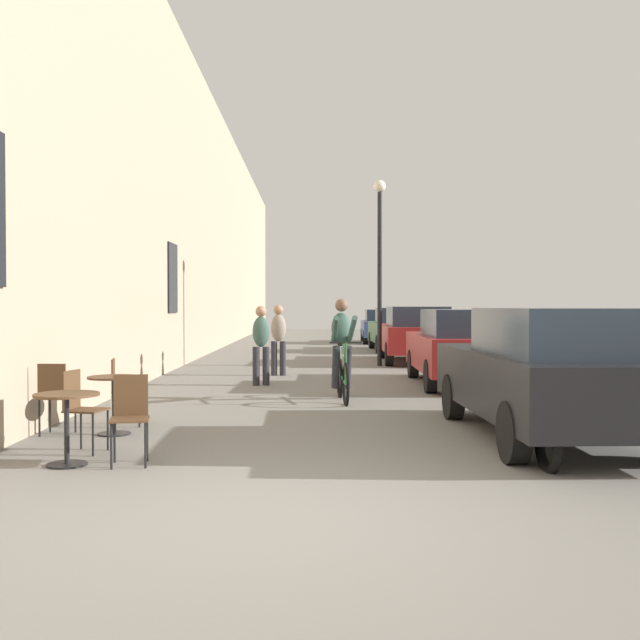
% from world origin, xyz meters
% --- Properties ---
extents(ground_plane, '(88.00, 88.00, 0.00)m').
position_xyz_m(ground_plane, '(0.00, 0.00, 0.00)').
color(ground_plane, slate).
extents(building_facade_left, '(0.54, 68.00, 8.81)m').
position_xyz_m(building_facade_left, '(-3.45, 14.00, 4.40)').
color(building_facade_left, tan).
rests_on(building_facade_left, ground_plane).
extents(cafe_table_near, '(0.64, 0.64, 0.72)m').
position_xyz_m(cafe_table_near, '(-2.20, 1.85, 0.52)').
color(cafe_table_near, black).
rests_on(cafe_table_near, ground_plane).
extents(cafe_chair_near_toward_street, '(0.45, 0.45, 0.89)m').
position_xyz_m(cafe_chair_near_toward_street, '(-2.27, 2.51, 0.52)').
color(cafe_chair_near_toward_street, black).
rests_on(cafe_chair_near_toward_street, ground_plane).
extents(cafe_chair_near_toward_wall, '(0.44, 0.44, 0.89)m').
position_xyz_m(cafe_chair_near_toward_wall, '(-1.59, 1.92, 0.52)').
color(cafe_chair_near_toward_wall, black).
rests_on(cafe_chair_near_toward_wall, ground_plane).
extents(cafe_table_mid, '(0.64, 0.64, 0.72)m').
position_xyz_m(cafe_table_mid, '(-2.21, 3.61, 0.52)').
color(cafe_table_mid, black).
rests_on(cafe_table_mid, ground_plane).
extents(cafe_chair_mid_toward_street, '(0.44, 0.44, 0.89)m').
position_xyz_m(cafe_chair_mid_toward_street, '(-2.28, 4.26, 0.52)').
color(cafe_chair_mid_toward_street, black).
rests_on(cafe_chair_mid_toward_street, ground_plane).
extents(cafe_chair_mid_toward_wall, '(0.40, 0.40, 0.89)m').
position_xyz_m(cafe_chair_mid_toward_wall, '(-2.90, 3.54, 0.52)').
color(cafe_chair_mid_toward_wall, black).
rests_on(cafe_chair_mid_toward_wall, ground_plane).
extents(cyclist_on_bicycle, '(0.52, 1.76, 1.74)m').
position_xyz_m(cyclist_on_bicycle, '(0.74, 6.88, 0.81)').
color(cyclist_on_bicycle, black).
rests_on(cyclist_on_bicycle, ground_plane).
extents(pedestrian_near, '(0.38, 0.30, 1.59)m').
position_xyz_m(pedestrian_near, '(-0.78, 9.20, 0.89)').
color(pedestrian_near, '#26262D').
rests_on(pedestrian_near, ground_plane).
extents(pedestrian_mid, '(0.35, 0.25, 1.61)m').
position_xyz_m(pedestrian_mid, '(-0.54, 11.29, 0.90)').
color(pedestrian_mid, '#26262D').
rests_on(pedestrian_mid, ground_plane).
extents(street_lamp, '(0.32, 0.32, 4.90)m').
position_xyz_m(street_lamp, '(2.01, 13.92, 3.11)').
color(street_lamp, black).
rests_on(street_lamp, ground_plane).
extents(parked_car_nearest, '(1.93, 4.43, 1.56)m').
position_xyz_m(parked_car_nearest, '(3.07, 3.22, 0.81)').
color(parked_car_nearest, black).
rests_on(parked_car_nearest, ground_plane).
extents(parked_car_second, '(1.88, 4.31, 1.52)m').
position_xyz_m(parked_car_second, '(3.23, 9.15, 0.79)').
color(parked_car_second, maroon).
rests_on(parked_car_second, ground_plane).
extents(parked_car_third, '(1.97, 4.46, 1.57)m').
position_xyz_m(parked_car_third, '(3.14, 15.20, 0.81)').
color(parked_car_third, maroon).
rests_on(parked_car_third, ground_plane).
extents(parked_car_fourth, '(1.83, 4.28, 1.52)m').
position_xyz_m(parked_car_fourth, '(3.26, 20.41, 0.79)').
color(parked_car_fourth, '#23512D').
rests_on(parked_car_fourth, ground_plane).
extents(parked_car_fifth, '(1.81, 4.07, 1.43)m').
position_xyz_m(parked_car_fifth, '(3.21, 26.06, 0.74)').
color(parked_car_fifth, '#384C84').
rests_on(parked_car_fifth, ground_plane).
extents(parked_motorcycle, '(0.62, 2.15, 0.92)m').
position_xyz_m(parked_motorcycle, '(2.53, 2.30, 0.40)').
color(parked_motorcycle, black).
rests_on(parked_motorcycle, ground_plane).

